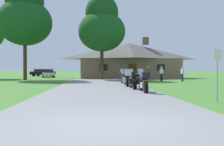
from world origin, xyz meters
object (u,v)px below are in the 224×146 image
(motorcycle_black_third_in_row, at_px, (127,79))
(metal_signpost_roadside, at_px, (217,69))
(motorcycle_blue_farthest_in_row, at_px, (125,78))
(parked_white_sedan_far_left, at_px, (48,73))
(bystander_red_shirt_near_lodge, at_px, (148,73))
(bystander_white_shirt_beside_signpost, at_px, (161,73))
(bystander_white_shirt_by_tree, at_px, (182,73))
(tree_by_lodge_front, at_px, (102,26))
(parked_black_suv_far_left, at_px, (43,72))
(motorcycle_blue_nearest_to_camera, at_px, (144,82))
(tree_left_near, at_px, (25,16))
(motorcycle_green_second_in_row, at_px, (133,80))

(motorcycle_black_third_in_row, xyz_separation_m, metal_signpost_roadside, (2.46, -9.05, 0.74))
(motorcycle_blue_farthest_in_row, bearing_deg, parked_white_sedan_far_left, 111.03)
(motorcycle_blue_farthest_in_row, distance_m, bystander_red_shirt_near_lodge, 9.26)
(bystander_white_shirt_beside_signpost, height_order, bystander_white_shirt_by_tree, bystander_white_shirt_beside_signpost)
(motorcycle_black_third_in_row, height_order, tree_by_lodge_front, tree_by_lodge_front)
(bystander_white_shirt_by_tree, distance_m, parked_white_sedan_far_left, 23.45)
(motorcycle_black_third_in_row, bearing_deg, parked_black_suv_far_left, 116.56)
(parked_black_suv_far_left, bearing_deg, motorcycle_blue_nearest_to_camera, -143.88)
(bystander_white_shirt_beside_signpost, bearing_deg, bystander_red_shirt_near_lodge, 79.95)
(motorcycle_black_third_in_row, height_order, bystander_white_shirt_by_tree, bystander_white_shirt_by_tree)
(parked_black_suv_far_left, relative_size, parked_white_sedan_far_left, 1.09)
(tree_left_near, bearing_deg, parked_white_sedan_far_left, 85.47)
(motorcycle_blue_farthest_in_row, height_order, bystander_white_shirt_beside_signpost, bystander_white_shirt_beside_signpost)
(motorcycle_blue_nearest_to_camera, xyz_separation_m, bystander_white_shirt_beside_signpost, (4.81, 14.09, 0.33))
(parked_black_suv_far_left, bearing_deg, motorcycle_blue_farthest_in_row, -139.12)
(bystander_red_shirt_near_lodge, bearing_deg, bystander_white_shirt_beside_signpost, -145.03)
(bystander_white_shirt_beside_signpost, relative_size, parked_black_suv_far_left, 0.34)
(motorcycle_blue_nearest_to_camera, height_order, metal_signpost_roadside, metal_signpost_roadside)
(bystander_red_shirt_near_lodge, relative_size, bystander_white_shirt_by_tree, 1.00)
(motorcycle_black_third_in_row, relative_size, tree_by_lodge_front, 0.19)
(bystander_red_shirt_near_lodge, xyz_separation_m, bystander_white_shirt_beside_signpost, (1.05, -2.11, 0.02))
(bystander_white_shirt_beside_signpost, xyz_separation_m, parked_black_suv_far_left, (-17.69, 21.37, -0.17))
(motorcycle_green_second_in_row, height_order, parked_white_sedan_far_left, motorcycle_green_second_in_row)
(metal_signpost_roadside, height_order, parked_black_suv_far_left, metal_signpost_roadside)
(motorcycle_green_second_in_row, height_order, metal_signpost_roadside, metal_signpost_roadside)
(bystander_white_shirt_beside_signpost, xyz_separation_m, tree_left_near, (-16.22, 3.81, 6.99))
(metal_signpost_roadside, height_order, tree_left_near, tree_left_near)
(motorcycle_blue_farthest_in_row, height_order, parked_white_sedan_far_left, motorcycle_blue_farthest_in_row)
(bystander_white_shirt_beside_signpost, bearing_deg, metal_signpost_roadside, -134.79)
(parked_black_suv_far_left, bearing_deg, motorcycle_green_second_in_row, -142.84)
(tree_by_lodge_front, bearing_deg, bystander_white_shirt_beside_signpost, -29.88)
(bystander_red_shirt_near_lodge, distance_m, tree_by_lodge_front, 8.33)
(bystander_red_shirt_near_lodge, height_order, bystander_white_shirt_beside_signpost, bystander_white_shirt_beside_signpost)
(motorcycle_green_second_in_row, bearing_deg, bystander_white_shirt_beside_signpost, 65.16)
(bystander_red_shirt_near_lodge, bearing_deg, motorcycle_blue_nearest_to_camera, 175.41)
(motorcycle_green_second_in_row, distance_m, motorcycle_blue_farthest_in_row, 5.37)
(metal_signpost_roadside, relative_size, parked_white_sedan_far_left, 0.47)
(motorcycle_green_second_in_row, distance_m, metal_signpost_roadside, 6.92)
(motorcycle_black_third_in_row, relative_size, tree_left_near, 0.17)
(bystander_red_shirt_near_lodge, bearing_deg, metal_signpost_roadside, -175.98)
(bystander_red_shirt_near_lodge, distance_m, bystander_white_shirt_by_tree, 4.54)
(motorcycle_black_third_in_row, distance_m, parked_black_suv_far_left, 32.92)
(tree_by_lodge_front, distance_m, parked_white_sedan_far_left, 15.10)
(motorcycle_blue_nearest_to_camera, height_order, tree_by_lodge_front, tree_by_lodge_front)
(motorcycle_green_second_in_row, xyz_separation_m, parked_white_sedan_far_left, (-10.36, 26.15, 0.03))
(bystander_white_shirt_beside_signpost, bearing_deg, parked_black_suv_far_left, 93.08)
(bystander_red_shirt_near_lodge, height_order, metal_signpost_roadside, metal_signpost_roadside)
(tree_by_lodge_front, bearing_deg, tree_left_near, -179.89)
(motorcycle_green_second_in_row, bearing_deg, bystander_red_shirt_near_lodge, 72.38)
(motorcycle_black_third_in_row, height_order, metal_signpost_roadside, metal_signpost_roadside)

